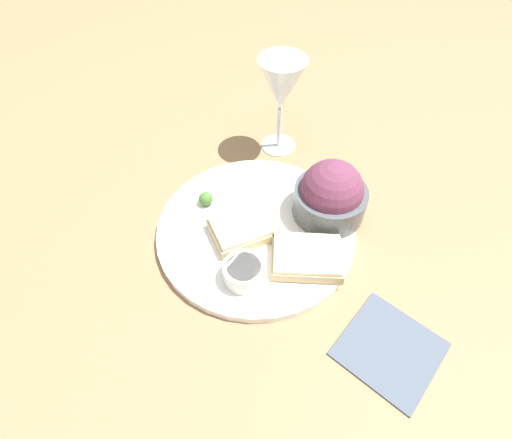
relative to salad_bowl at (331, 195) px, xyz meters
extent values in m
plane|color=#93704C|center=(-0.12, 0.03, -0.05)|extent=(4.00, 4.00, 0.00)
cylinder|color=white|center=(-0.12, 0.03, -0.05)|extent=(0.32, 0.32, 0.01)
cylinder|color=#4C5156|center=(0.00, 0.00, -0.02)|extent=(0.12, 0.12, 0.05)
sphere|color=#6B334C|center=(0.00, 0.00, 0.01)|extent=(0.10, 0.10, 0.10)
cylinder|color=white|center=(-0.18, -0.04, -0.03)|extent=(0.06, 0.06, 0.03)
cylinder|color=tan|center=(-0.18, -0.04, -0.01)|extent=(0.05, 0.05, 0.01)
cube|color=#D1B27F|center=(-0.14, 0.04, -0.03)|extent=(0.11, 0.09, 0.02)
cube|color=#F4E5C1|center=(-0.14, 0.04, -0.02)|extent=(0.10, 0.08, 0.01)
cube|color=#D1B27F|center=(-0.09, -0.06, -0.03)|extent=(0.13, 0.12, 0.02)
cube|color=#F4E5C1|center=(-0.09, -0.06, -0.02)|extent=(0.12, 0.11, 0.01)
cylinder|color=silver|center=(0.03, 0.20, -0.05)|extent=(0.07, 0.07, 0.01)
cylinder|color=silver|center=(0.03, 0.20, -0.01)|extent=(0.01, 0.01, 0.08)
cone|color=silver|center=(0.03, 0.20, 0.08)|extent=(0.09, 0.09, 0.10)
sphere|color=#477533|center=(-0.17, 0.12, -0.03)|extent=(0.02, 0.02, 0.02)
cube|color=#4C5666|center=(-0.07, -0.23, -0.05)|extent=(0.15, 0.15, 0.01)
camera|label=1|loc=(-0.33, -0.31, 0.47)|focal=28.00mm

